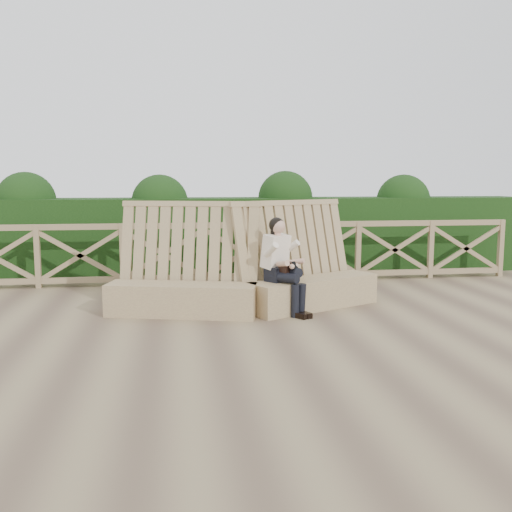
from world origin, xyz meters
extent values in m
plane|color=brown|center=(0.00, 0.00, 0.00)|extent=(60.00, 60.00, 0.00)
cube|color=#84694B|center=(-1.15, 1.12, 0.22)|extent=(2.11, 1.01, 0.44)
cube|color=#84694B|center=(-1.08, 1.38, 0.79)|extent=(2.10, 0.95, 1.56)
cube|color=#84694B|center=(0.76, 1.32, 0.22)|extent=(2.06, 1.36, 0.44)
cube|color=#84694B|center=(0.64, 1.56, 0.79)|extent=(2.03, 1.31, 1.56)
cube|color=black|center=(0.20, 1.14, 0.54)|extent=(0.41, 0.39, 0.20)
cube|color=#F1E0C6|center=(0.17, 1.18, 0.86)|extent=(0.46, 0.44, 0.49)
sphere|color=tan|center=(0.20, 1.14, 1.21)|extent=(0.27, 0.27, 0.20)
sphere|color=black|center=(0.18, 1.17, 1.23)|extent=(0.30, 0.30, 0.21)
cylinder|color=black|center=(0.25, 0.94, 0.52)|extent=(0.37, 0.42, 0.14)
cylinder|color=black|center=(0.36, 1.04, 0.59)|extent=(0.37, 0.43, 0.15)
cylinder|color=black|center=(0.37, 0.77, 0.22)|extent=(0.16, 0.16, 0.44)
cylinder|color=black|center=(0.47, 0.82, 0.22)|extent=(0.16, 0.16, 0.44)
cube|color=black|center=(0.42, 0.70, 0.04)|extent=(0.20, 0.23, 0.07)
cube|color=black|center=(0.50, 0.74, 0.04)|extent=(0.20, 0.23, 0.07)
cube|color=black|center=(0.32, 1.02, 0.63)|extent=(0.29, 0.27, 0.17)
cube|color=black|center=(0.39, 0.89, 0.69)|extent=(0.10, 0.10, 0.11)
cube|color=olive|center=(0.00, 3.50, 1.05)|extent=(10.10, 0.07, 0.10)
cube|color=olive|center=(0.00, 3.50, 0.12)|extent=(10.10, 0.07, 0.10)
cube|color=black|center=(0.00, 4.70, 0.75)|extent=(12.00, 1.20, 1.50)
camera|label=1|loc=(-1.24, -6.64, 1.84)|focal=40.00mm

